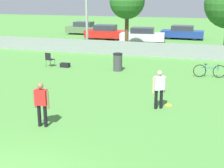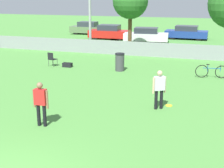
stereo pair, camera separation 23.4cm
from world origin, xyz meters
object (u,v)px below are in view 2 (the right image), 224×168
(parked_car_olive, at_px, (88,28))
(parked_car_blue, at_px, (186,33))
(tree_near_pole, at_px, (130,1))
(frisbee_disc, at_px, (169,105))
(parked_car_white, at_px, (146,35))
(gear_bag_sideline, at_px, (67,65))
(folding_chair_sideline, at_px, (52,58))
(bicycle_sideline, at_px, (212,71))
(trash_bin, at_px, (120,62))
(player_receiver_white, at_px, (159,87))
(player_defender_red, at_px, (41,101))
(parked_car_red, at_px, (109,32))

(parked_car_olive, xyz_separation_m, parked_car_blue, (11.48, -0.82, -0.02))
(tree_near_pole, height_order, parked_car_olive, tree_near_pole)
(frisbee_disc, bearing_deg, parked_car_white, 104.55)
(gear_bag_sideline, relative_size, parked_car_white, 0.14)
(frisbee_disc, distance_m, folding_chair_sideline, 9.93)
(bicycle_sideline, bearing_deg, tree_near_pole, 124.02)
(frisbee_disc, bearing_deg, trash_bin, 124.61)
(parked_car_blue, bearing_deg, frisbee_disc, -85.70)
(bicycle_sideline, bearing_deg, player_receiver_white, -117.82)
(tree_near_pole, bearing_deg, folding_chair_sideline, -114.88)
(parked_car_blue, bearing_deg, tree_near_pole, -113.47)
(folding_chair_sideline, height_order, parked_car_olive, parked_car_olive)
(player_defender_red, distance_m, trash_bin, 8.96)
(player_receiver_white, xyz_separation_m, trash_bin, (-3.39, 5.94, -0.40))
(player_defender_red, bearing_deg, parked_car_red, 99.58)
(player_defender_red, height_order, player_receiver_white, same)
(player_receiver_white, relative_size, parked_car_red, 0.39)
(player_receiver_white, height_order, folding_chair_sideline, player_receiver_white)
(player_defender_red, bearing_deg, parked_car_olive, 105.89)
(bicycle_sideline, relative_size, parked_car_blue, 0.41)
(gear_bag_sideline, bearing_deg, parked_car_red, 96.27)
(player_receiver_white, xyz_separation_m, parked_car_red, (-8.42, 19.32, -0.25))
(parked_car_white, bearing_deg, parked_car_blue, 37.56)
(parked_car_olive, distance_m, parked_car_blue, 11.51)
(player_receiver_white, distance_m, parked_car_red, 21.07)
(parked_car_white, bearing_deg, gear_bag_sideline, -107.99)
(player_receiver_white, xyz_separation_m, parked_car_olive, (-12.09, 22.47, -0.24))
(folding_chair_sideline, bearing_deg, parked_car_white, -94.02)
(trash_bin, height_order, parked_car_olive, parked_car_olive)
(player_defender_red, xyz_separation_m, frisbee_disc, (4.10, 3.49, -0.94))
(player_defender_red, xyz_separation_m, gear_bag_sideline, (-3.21, 8.91, -0.81))
(parked_car_white, bearing_deg, trash_bin, -91.67)
(player_receiver_white, relative_size, folding_chair_sideline, 1.77)
(trash_bin, relative_size, parked_car_blue, 0.25)
(parked_car_blue, bearing_deg, player_receiver_white, -86.75)
(parked_car_olive, height_order, parked_car_white, parked_car_olive)
(parked_car_blue, bearing_deg, parked_car_olive, 177.56)
(frisbee_disc, height_order, parked_car_white, parked_car_white)
(folding_chair_sideline, xyz_separation_m, bicycle_sideline, (10.06, 0.06, -0.16))
(folding_chair_sideline, relative_size, parked_car_red, 0.22)
(tree_near_pole, height_order, trash_bin, tree_near_pole)
(tree_near_pole, height_order, player_defender_red, tree_near_pole)
(parked_car_white, distance_m, parked_car_blue, 4.97)
(player_receiver_white, distance_m, parked_car_olive, 25.52)
(trash_bin, xyz_separation_m, parked_car_red, (-5.03, 13.38, 0.15))
(trash_bin, bearing_deg, player_receiver_white, -60.30)
(parked_car_blue, bearing_deg, folding_chair_sideline, -113.36)
(parked_car_red, bearing_deg, trash_bin, -70.70)
(parked_car_red, xyz_separation_m, parked_car_blue, (7.80, 2.34, -0.02))
(tree_near_pole, relative_size, parked_car_white, 1.23)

